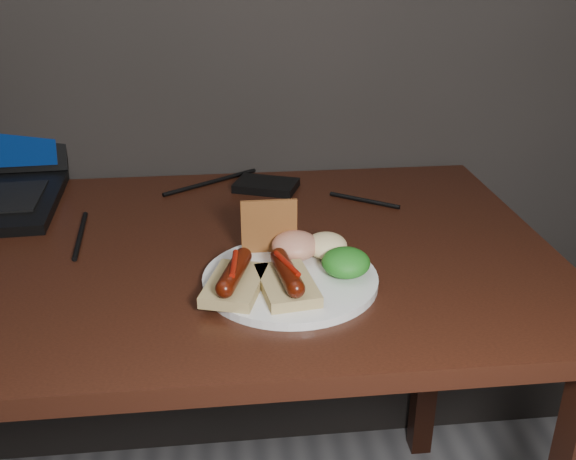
{
  "coord_description": "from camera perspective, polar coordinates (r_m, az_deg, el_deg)",
  "views": [
    {
      "loc": [
        0.18,
        0.45,
        1.21
      ],
      "look_at": [
        0.27,
        1.28,
        0.82
      ],
      "focal_mm": 40.0,
      "sensor_mm": 36.0,
      "label": 1
    }
  ],
  "objects": [
    {
      "name": "desk",
      "position": [
        1.09,
        -14.69,
        -6.08
      ],
      "size": [
        1.4,
        0.7,
        0.75
      ],
      "color": "#34170D",
      "rests_on": "ground"
    },
    {
      "name": "plate",
      "position": [
        0.93,
        0.2,
        -4.37
      ],
      "size": [
        0.27,
        0.27,
        0.01
      ],
      "primitive_type": "cylinder",
      "rotation": [
        0.0,
        0.0,
        0.06
      ],
      "color": "silver",
      "rests_on": "desk"
    },
    {
      "name": "desk_cables",
      "position": [
        1.2,
        -14.54,
        1.84
      ],
      "size": [
        0.96,
        0.38,
        0.01
      ],
      "color": "black",
      "rests_on": "desk"
    },
    {
      "name": "coleslaw_mound",
      "position": [
        0.97,
        3.41,
        -1.36
      ],
      "size": [
        0.06,
        0.06,
        0.04
      ],
      "primitive_type": "ellipsoid",
      "color": "beige",
      "rests_on": "plate"
    },
    {
      "name": "bread_sausage_center",
      "position": [
        0.88,
        -0.09,
        -4.4
      ],
      "size": [
        0.09,
        0.12,
        0.04
      ],
      "color": "tan",
      "rests_on": "plate"
    },
    {
      "name": "hard_drive",
      "position": [
        1.27,
        -1.95,
        3.98
      ],
      "size": [
        0.14,
        0.12,
        0.02
      ],
      "primitive_type": "cube",
      "rotation": [
        0.0,
        0.0,
        -0.37
      ],
      "color": "black",
      "rests_on": "desk"
    },
    {
      "name": "salad_greens",
      "position": [
        0.92,
        5.17,
        -2.89
      ],
      "size": [
        0.07,
        0.07,
        0.04
      ],
      "primitive_type": "ellipsoid",
      "color": "#1A5310",
      "rests_on": "plate"
    },
    {
      "name": "bread_sausage_left",
      "position": [
        0.88,
        -4.77,
        -4.37
      ],
      "size": [
        0.1,
        0.13,
        0.04
      ],
      "color": "tan",
      "rests_on": "plate"
    },
    {
      "name": "crispbread",
      "position": [
        0.97,
        -1.69,
        0.34
      ],
      "size": [
        0.08,
        0.01,
        0.08
      ],
      "primitive_type": "cube",
      "color": "#A1612C",
      "rests_on": "plate"
    },
    {
      "name": "salsa_mound",
      "position": [
        0.96,
        0.66,
        -1.38
      ],
      "size": [
        0.07,
        0.07,
        0.04
      ],
      "primitive_type": "ellipsoid",
      "color": "#A21210",
      "rests_on": "plate"
    }
  ]
}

